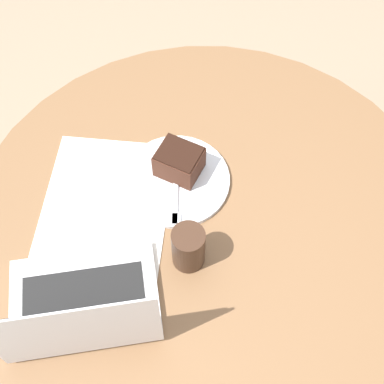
% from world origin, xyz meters
% --- Properties ---
extents(ground_plane, '(12.00, 12.00, 0.00)m').
position_xyz_m(ground_plane, '(0.00, 0.00, 0.00)').
color(ground_plane, gray).
extents(dining_table, '(1.09, 1.09, 0.73)m').
position_xyz_m(dining_table, '(0.00, 0.00, 0.61)').
color(dining_table, brown).
rests_on(dining_table, ground_plane).
extents(paper_document, '(0.36, 0.28, 0.00)m').
position_xyz_m(paper_document, '(-0.01, -0.23, 0.73)').
color(paper_document, white).
rests_on(paper_document, dining_table).
extents(plate, '(0.25, 0.25, 0.01)m').
position_xyz_m(plate, '(-0.10, -0.08, 0.73)').
color(plate, silver).
rests_on(plate, dining_table).
extents(cake_slice, '(0.11, 0.12, 0.07)m').
position_xyz_m(cake_slice, '(-0.12, -0.08, 0.77)').
color(cake_slice, '#472619').
rests_on(cake_slice, plate).
extents(fork, '(0.17, 0.04, 0.00)m').
position_xyz_m(fork, '(-0.04, -0.08, 0.74)').
color(fork, silver).
rests_on(fork, plate).
extents(coffee_glass, '(0.07, 0.07, 0.11)m').
position_xyz_m(coffee_glass, '(0.09, -0.03, 0.78)').
color(coffee_glass, '#3D2619').
rests_on(coffee_glass, dining_table).
extents(laptop, '(0.28, 0.34, 0.24)m').
position_xyz_m(laptop, '(0.24, -0.23, 0.77)').
color(laptop, silver).
rests_on(laptop, dining_table).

